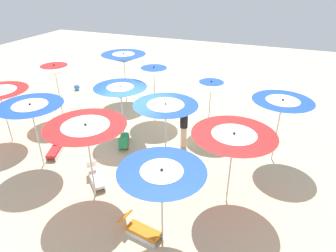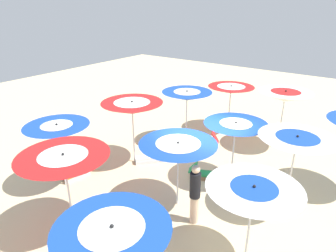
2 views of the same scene
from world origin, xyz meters
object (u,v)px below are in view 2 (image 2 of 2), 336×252
lounger_1 (203,142)px  beach_umbrella_8 (132,108)px  lounger_2 (208,174)px  beach_umbrella_6 (253,194)px  beach_umbrella_3 (297,143)px  beach_umbrella_9 (113,236)px  beach_umbrella_10 (64,162)px  beach_umbrella_2 (231,90)px  beachgoer_0 (195,193)px  lounger_0 (78,171)px  beach_umbrella_11 (57,130)px  beach_umbrella_7 (178,148)px  beach_umbrella_4 (235,129)px  beach_umbrella_5 (187,96)px  beach_umbrella_1 (285,96)px  lounger_3 (150,157)px

lounger_1 → beach_umbrella_8: bearing=40.7°
beach_umbrella_8 → lounger_2: bearing=101.9°
beach_umbrella_6 → lounger_1: beach_umbrella_6 is taller
beach_umbrella_3 → beach_umbrella_9: (5.39, -1.57, -0.09)m
beach_umbrella_8 → beach_umbrella_10: beach_umbrella_8 is taller
beach_umbrella_2 → beachgoer_0: 7.06m
lounger_0 → lounger_1: size_ratio=0.95×
beach_umbrella_3 → beach_umbrella_11: 7.16m
beach_umbrella_7 → beach_umbrella_11: beach_umbrella_11 is taller
beach_umbrella_7 → beach_umbrella_11: bearing=-69.2°
beach_umbrella_9 → lounger_2: size_ratio=1.83×
beach_umbrella_7 → beach_umbrella_10: size_ratio=0.95×
beach_umbrella_4 → lounger_1: (-1.73, -2.14, -1.72)m
beach_umbrella_6 → lounger_1: size_ratio=1.67×
beach_umbrella_5 → beach_umbrella_10: (6.45, 0.54, -0.03)m
lounger_0 → beach_umbrella_6: bearing=97.6°
lounger_1 → lounger_2: 2.57m
beach_umbrella_6 → beach_umbrella_10: (1.68, -4.23, 0.12)m
beach_umbrella_5 → beach_umbrella_11: bearing=-16.2°
beach_umbrella_4 → beachgoer_0: size_ratio=1.21×
beach_umbrella_1 → lounger_0: (6.57, -5.02, -2.08)m
beach_umbrella_3 → beach_umbrella_8: bearing=-85.2°
lounger_2 → lounger_3: size_ratio=1.19×
lounger_2 → beachgoer_0: bearing=-96.3°
beach_umbrella_9 → beach_umbrella_11: bearing=-115.3°
beach_umbrella_5 → beachgoer_0: 5.33m
beach_umbrella_3 → beach_umbrella_4: (-0.54, -2.02, -0.30)m
lounger_0 → beach_umbrella_9: bearing=68.4°
beach_umbrella_6 → lounger_0: size_ratio=1.76×
beach_umbrella_2 → beach_umbrella_8: (5.04, -1.55, 0.21)m
beach_umbrella_5 → beach_umbrella_7: beach_umbrella_5 is taller
beach_umbrella_7 → beach_umbrella_6: bearing=70.1°
beach_umbrella_6 → lounger_2: size_ratio=1.69×
beach_umbrella_1 → beach_umbrella_8: size_ratio=1.02×
beach_umbrella_4 → beach_umbrella_5: size_ratio=0.92×
beach_umbrella_8 → beachgoer_0: (1.60, 3.70, -1.26)m
beach_umbrella_1 → lounger_1: (1.83, -2.65, -2.06)m
lounger_0 → lounger_2: bearing=133.3°
lounger_1 → lounger_2: lounger_1 is taller
beach_umbrella_7 → lounger_1: beach_umbrella_7 is taller
beach_umbrella_1 → lounger_2: 4.62m
beach_umbrella_8 → beach_umbrella_1: bearing=137.9°
lounger_3 → beach_umbrella_7: bearing=99.8°
beach_umbrella_7 → beachgoer_0: size_ratio=1.23×
beach_umbrella_1 → beach_umbrella_4: bearing=-8.1°
beach_umbrella_4 → beach_umbrella_6: size_ratio=1.00×
lounger_0 → lounger_3: 2.71m
beach_umbrella_11 → lounger_0: bearing=-174.1°
beach_umbrella_8 → lounger_1: 3.70m
beach_umbrella_1 → beach_umbrella_8: beach_umbrella_1 is taller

